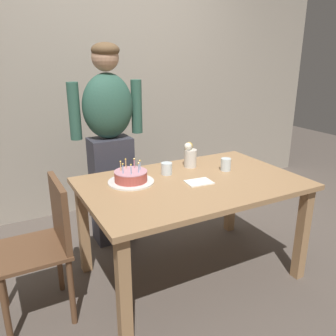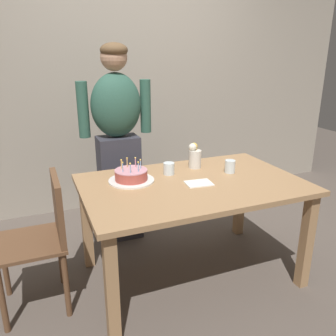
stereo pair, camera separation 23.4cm
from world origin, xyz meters
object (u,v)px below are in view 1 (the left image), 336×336
Objects in this scene: flower_vase at (190,155)px; person_man_bearded at (110,144)px; water_glass_near at (226,164)px; water_glass_far at (167,169)px; napkin_stack at (199,182)px; birthday_cake at (131,177)px; dining_chair at (46,239)px.

flower_vase is 0.68m from person_man_bearded.
flower_vase is 0.12× the size of person_man_bearded.
person_man_bearded is at bearing 134.25° from water_glass_near.
water_glass_far is 0.28m from napkin_stack.
birthday_cake is 3.36× the size of water_glass_near.
flower_vase reaches higher than birthday_cake.
person_man_bearded is 1.90× the size of dining_chair.
birthday_cake is 0.19× the size of person_man_bearded.
napkin_stack is at bearing -111.16° from flower_vase.
water_glass_far is at bearing 98.35° from dining_chair.
flower_vase is (0.13, 0.33, 0.09)m from napkin_stack.
person_man_bearded is at bearing 113.13° from water_glass_far.
birthday_cake is at bearing 151.72° from napkin_stack.
water_glass_far is (0.30, 0.04, 0.01)m from birthday_cake.
napkin_stack is at bearing -66.31° from water_glass_far.
water_glass_near is at bearing -7.42° from birthday_cake.
birthday_cake is 1.63× the size of flower_vase.
napkin_stack is at bearing -28.28° from birthday_cake.
flower_vase is (0.24, 0.07, 0.05)m from water_glass_far.
napkin_stack is 0.89m from person_man_bearded.
water_glass_far is 0.49× the size of napkin_stack.
birthday_cake is at bearing 98.84° from dining_chair.
birthday_cake is at bearing -168.39° from flower_vase.
water_glass_far is 0.45× the size of flower_vase.
dining_chair reaches higher than water_glass_far.
dining_chair is at bearing -171.16° from birthday_cake.
napkin_stack is 0.11× the size of person_man_bearded.
water_glass_far is 0.10× the size of dining_chair.
water_glass_far is 0.26m from flower_vase.
person_man_bearded reaches higher than water_glass_near.
flower_vase reaches higher than water_glass_near.
water_glass_near reaches higher than napkin_stack.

